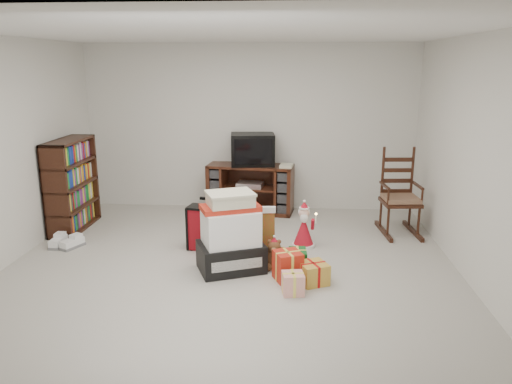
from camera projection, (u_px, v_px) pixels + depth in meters
room at (228, 159)px, 5.16m from camera, size 5.01×5.01×2.51m
tv_stand at (250, 188)px, 7.54m from camera, size 1.32×0.61×0.73m
bookshelf at (72, 186)px, 6.73m from camera, size 0.34×1.01×1.23m
rocking_chair at (399, 203)px, 6.63m from camera, size 0.54×0.82×1.18m
gift_pile at (231, 237)px, 5.40m from camera, size 0.82×0.72×0.86m
red_suitcase at (207, 228)px, 6.03m from camera, size 0.45×0.29×0.63m
stocking at (265, 232)px, 5.80m from camera, size 0.30×0.15×0.61m
teddy_bear at (274, 255)px, 5.51m from camera, size 0.22×0.19×0.33m
santa_figurine at (304, 229)px, 6.13m from camera, size 0.28×0.27×0.58m
mrs_claus_figurine at (227, 221)px, 6.48m from camera, size 0.27×0.26×0.56m
sneaker_pair at (65, 243)px, 6.16m from camera, size 0.39×0.33×0.11m
gift_cluster at (294, 269)px, 5.20m from camera, size 0.52×0.79×0.24m
crt_television at (253, 149)px, 7.40m from camera, size 0.68×0.53×0.47m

